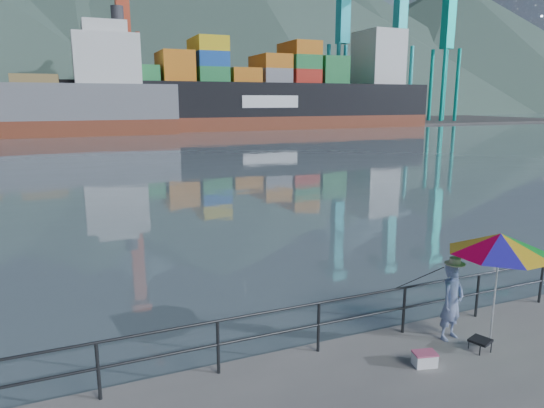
{
  "coord_description": "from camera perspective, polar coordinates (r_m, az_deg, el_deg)",
  "views": [
    {
      "loc": [
        -5.14,
        -5.88,
        4.77
      ],
      "look_at": [
        -0.17,
        6.0,
        2.0
      ],
      "focal_mm": 32.0,
      "sensor_mm": 36.0,
      "label": 1
    }
  ],
  "objects": [
    {
      "name": "guardrail",
      "position": [
        10.09,
        10.64,
        -12.98
      ],
      "size": [
        22.0,
        0.06,
        1.03
      ],
      "color": "#2D3033",
      "rests_on": "ground"
    },
    {
      "name": "mountains",
      "position": [
        220.26,
        -11.66,
        19.95
      ],
      "size": [
        600.0,
        332.8,
        80.0
      ],
      "color": "#385147",
      "rests_on": "ground"
    },
    {
      "name": "container_ship",
      "position": [
        87.84,
        -0.52,
        12.82
      ],
      "size": [
        64.63,
        10.77,
        18.1
      ],
      "color": "brown",
      "rests_on": "ground"
    },
    {
      "name": "cooler_bag",
      "position": [
        9.72,
        17.51,
        -17.07
      ],
      "size": [
        0.45,
        0.35,
        0.23
      ],
      "primitive_type": "cube",
      "rotation": [
        0.0,
        0.0,
        -0.24
      ],
      "color": "white",
      "rests_on": "ground"
    },
    {
      "name": "beach_umbrella",
      "position": [
        10.12,
        25.24,
        -4.22
      ],
      "size": [
        2.43,
        2.43,
        2.32
      ],
      "color": "white",
      "rests_on": "ground"
    },
    {
      "name": "fisherman",
      "position": [
        10.59,
        20.39,
        -10.75
      ],
      "size": [
        0.64,
        0.5,
        1.58
      ],
      "primitive_type": "imported",
      "rotation": [
        0.0,
        0.0,
        0.22
      ],
      "color": "#284996",
      "rests_on": "ground"
    },
    {
      "name": "harbor_water",
      "position": [
        136.06,
        -20.8,
        9.36
      ],
      "size": [
        500.0,
        280.0,
        0.0
      ],
      "primitive_type": "cube",
      "color": "slate",
      "rests_on": "ground"
    },
    {
      "name": "far_dock",
      "position": [
        100.14,
        -14.15,
        9.06
      ],
      "size": [
        200.0,
        40.0,
        0.4
      ],
      "primitive_type": "cube",
      "color": "#514F4C",
      "rests_on": "ground"
    },
    {
      "name": "folding_stool",
      "position": [
        10.58,
        23.27,
        -14.95
      ],
      "size": [
        0.46,
        0.46,
        0.24
      ],
      "color": "black",
      "rests_on": "ground"
    },
    {
      "name": "container_stacks",
      "position": [
        105.8,
        -2.16,
        11.32
      ],
      "size": [
        58.0,
        5.4,
        7.8
      ],
      "color": "red",
      "rests_on": "ground"
    },
    {
      "name": "fishing_rod",
      "position": [
        11.55,
        16.14,
        -12.77
      ],
      "size": [
        0.21,
        1.53,
        1.08
      ],
      "primitive_type": "cylinder",
      "rotation": [
        0.96,
        0.0,
        0.13
      ],
      "color": "black",
      "rests_on": "ground"
    },
    {
      "name": "port_cranes",
      "position": [
        97.52,
        -0.82,
        18.76
      ],
      "size": [
        116.0,
        28.0,
        38.4
      ],
      "color": "#B6250F",
      "rests_on": "ground"
    }
  ]
}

